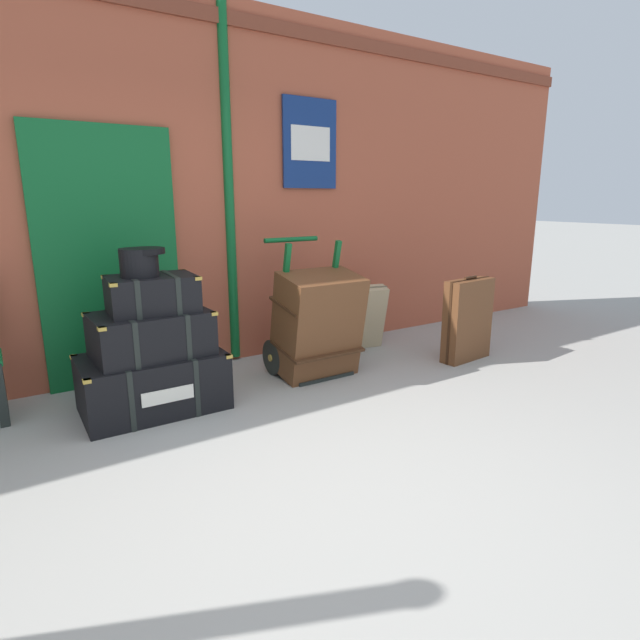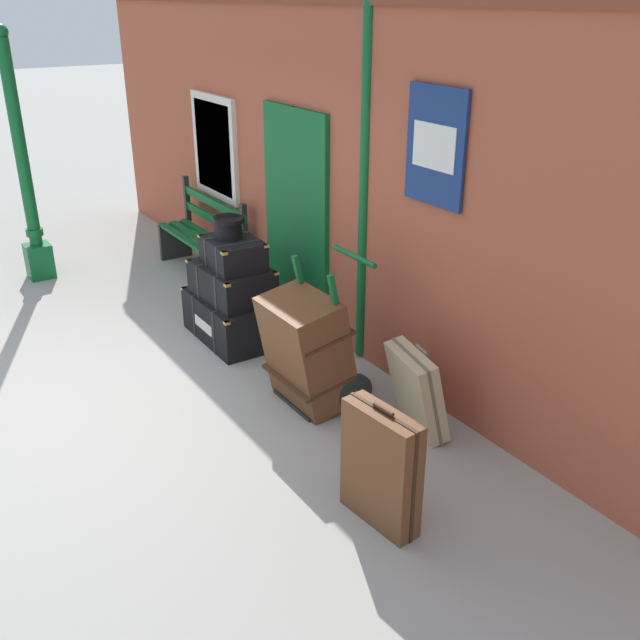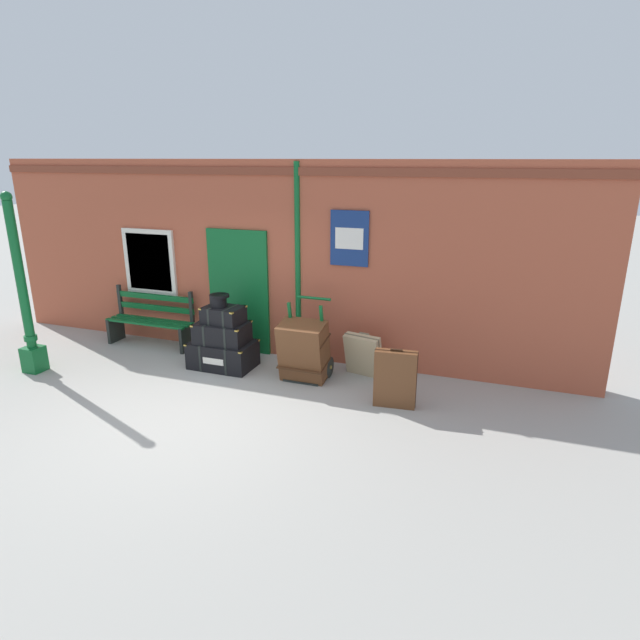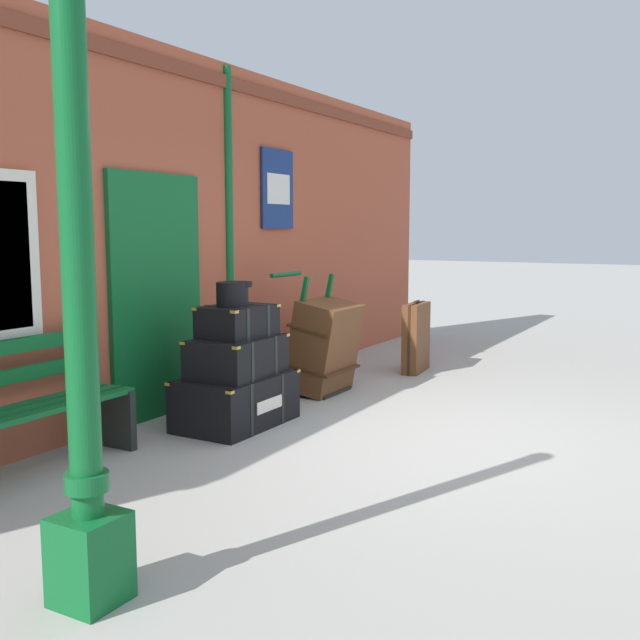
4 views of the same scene
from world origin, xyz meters
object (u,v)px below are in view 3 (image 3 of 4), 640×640
at_px(porters_trolley, 308,359).
at_px(large_brown_trunk, 304,351).
at_px(steamer_trunk_middle, 222,333).
at_px(round_hatbox, 219,300).
at_px(platform_bench, 151,321).
at_px(steamer_trunk_top, 223,315).
at_px(suitcase_umber, 363,355).
at_px(lamp_post, 25,308).
at_px(suitcase_charcoal, 395,379).
at_px(steamer_trunk_base, 223,354).

bearing_deg(porters_trolley, large_brown_trunk, -90.00).
relative_size(steamer_trunk_middle, round_hatbox, 2.65).
bearing_deg(platform_bench, steamer_trunk_middle, -16.13).
distance_m(steamer_trunk_top, suitcase_umber, 2.26).
distance_m(round_hatbox, porters_trolley, 1.67).
bearing_deg(steamer_trunk_middle, lamp_post, -156.86).
relative_size(steamer_trunk_middle, suitcase_umber, 1.21).
height_order(round_hatbox, suitcase_umber, round_hatbox).
xyz_separation_m(suitcase_umber, suitcase_charcoal, (0.68, -0.86, 0.06)).
xyz_separation_m(lamp_post, steamer_trunk_middle, (2.71, 1.16, -0.46)).
bearing_deg(steamer_trunk_base, suitcase_charcoal, -8.76).
bearing_deg(suitcase_umber, steamer_trunk_top, -169.33).
xyz_separation_m(porters_trolley, large_brown_trunk, (0.00, -0.18, 0.20)).
relative_size(steamer_trunk_base, large_brown_trunk, 1.07).
bearing_deg(platform_bench, suitcase_charcoal, -11.52).
bearing_deg(steamer_trunk_base, steamer_trunk_middle, -30.06).
bearing_deg(porters_trolley, platform_bench, 173.16).
relative_size(porters_trolley, suitcase_charcoal, 1.44).
distance_m(steamer_trunk_middle, suitcase_umber, 2.25).
bearing_deg(lamp_post, porters_trolley, 17.32).
bearing_deg(suitcase_charcoal, steamer_trunk_middle, 171.34).
relative_size(platform_bench, steamer_trunk_top, 2.52).
relative_size(round_hatbox, porters_trolley, 0.26).
bearing_deg(porters_trolley, steamer_trunk_base, -175.26).
height_order(lamp_post, suitcase_umber, lamp_post).
bearing_deg(lamp_post, steamer_trunk_top, 23.12).
bearing_deg(steamer_trunk_base, steamer_trunk_top, 6.89).
bearing_deg(round_hatbox, steamer_trunk_middle, -10.69).
xyz_separation_m(platform_bench, large_brown_trunk, (3.13, -0.55, 0.03)).
bearing_deg(large_brown_trunk, suitcase_umber, 30.77).
relative_size(lamp_post, platform_bench, 1.73).
xyz_separation_m(lamp_post, round_hatbox, (2.67, 1.16, 0.08)).
bearing_deg(lamp_post, steamer_trunk_middle, 23.14).
relative_size(lamp_post, steamer_trunk_middle, 3.33).
bearing_deg(round_hatbox, suitcase_charcoal, -8.68).
height_order(porters_trolley, large_brown_trunk, porters_trolley).
distance_m(steamer_trunk_middle, steamer_trunk_top, 0.29).
relative_size(porters_trolley, large_brown_trunk, 1.26).
distance_m(steamer_trunk_base, round_hatbox, 0.90).
bearing_deg(suitcase_charcoal, round_hatbox, 171.32).
bearing_deg(steamer_trunk_middle, steamer_trunk_top, 21.84).
bearing_deg(round_hatbox, platform_bench, 163.76).
bearing_deg(suitcase_charcoal, large_brown_trunk, 165.27).
height_order(steamer_trunk_base, suitcase_umber, suitcase_umber).
height_order(porters_trolley, suitcase_umber, porters_trolley).
height_order(large_brown_trunk, suitcase_umber, large_brown_trunk).
distance_m(steamer_trunk_base, steamer_trunk_top, 0.66).
height_order(lamp_post, large_brown_trunk, lamp_post).
distance_m(steamer_trunk_top, round_hatbox, 0.25).
xyz_separation_m(steamer_trunk_middle, steamer_trunk_top, (0.03, 0.01, 0.29)).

